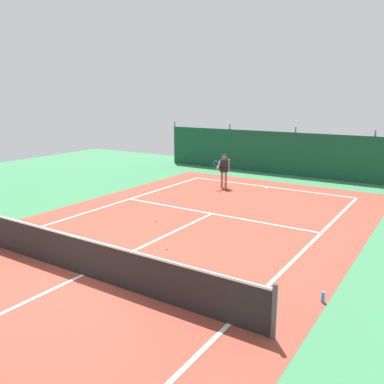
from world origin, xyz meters
TOP-DOWN VIEW (x-y plane):
  - ground_plane at (0.00, 0.00)m, footprint 36.00×36.00m
  - court_surface at (0.00, 0.00)m, footprint 11.02×26.60m
  - tennis_net at (0.00, 0.00)m, footprint 10.12×0.10m
  - back_fence at (-0.00, 15.92)m, footprint 16.30×0.98m
  - tennis_player at (-1.78, 10.60)m, footprint 0.62×0.80m
  - tennis_ball_near_player at (-1.22, 4.50)m, footprint 0.07×0.07m
  - tennis_ball_midcourt at (0.74, 2.52)m, footprint 0.07×0.07m
  - parked_car at (3.41, 18.43)m, footprint 2.06×4.22m
  - water_bottle at (5.41, 1.88)m, footprint 0.08×0.08m

SIDE VIEW (x-z plane):
  - ground_plane at x=0.00m, z-range 0.00..0.00m
  - court_surface at x=0.00m, z-range 0.00..0.01m
  - tennis_ball_near_player at x=-1.22m, z-range 0.00..0.07m
  - tennis_ball_midcourt at x=0.74m, z-range 0.00..0.07m
  - water_bottle at x=5.41m, z-range 0.00..0.24m
  - tennis_net at x=0.00m, z-range -0.04..1.06m
  - back_fence at x=0.00m, z-range -0.68..2.02m
  - parked_car at x=3.41m, z-range 0.00..1.68m
  - tennis_player at x=-1.78m, z-range 0.14..1.78m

